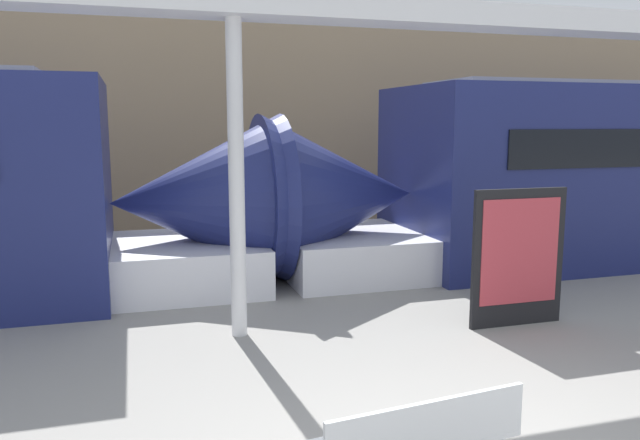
# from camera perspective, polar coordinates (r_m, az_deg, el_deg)

# --- Properties ---
(station_wall) EXTENTS (56.00, 0.20, 5.00)m
(station_wall) POSITION_cam_1_polar(r_m,az_deg,el_deg) (14.38, -8.95, 8.82)
(station_wall) COLOR #9E8460
(station_wall) RESTS_ON ground_plane
(bench_near) EXTENTS (1.48, 0.60, 0.77)m
(bench_near) POSITION_cam_1_polar(r_m,az_deg,el_deg) (4.33, 8.93, -18.98)
(bench_near) COLOR silver
(bench_near) RESTS_ON ground_plane
(poster_board) EXTENTS (1.26, 0.07, 1.71)m
(poster_board) POSITION_cam_1_polar(r_m,az_deg,el_deg) (8.03, 17.68, -3.24)
(poster_board) COLOR black
(poster_board) RESTS_ON ground_plane
(support_column_near) EXTENTS (0.18, 0.18, 3.64)m
(support_column_near) POSITION_cam_1_polar(r_m,az_deg,el_deg) (7.21, -7.64, 3.45)
(support_column_near) COLOR silver
(support_column_near) RESTS_ON ground_plane
(canopy_beam) EXTENTS (28.00, 0.60, 0.28)m
(canopy_beam) POSITION_cam_1_polar(r_m,az_deg,el_deg) (7.29, -7.98, 18.98)
(canopy_beam) COLOR silver
(canopy_beam) RESTS_ON support_column_near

